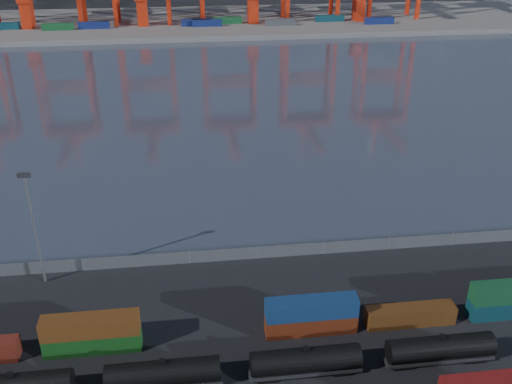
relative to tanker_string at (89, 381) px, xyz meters
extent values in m
plane|color=#303745|center=(20.97, 100.66, -1.94)|extent=(700.00, 700.00, 0.00)
cube|color=#514F4C|center=(20.97, 205.66, -0.95)|extent=(700.00, 70.00, 2.00)
cube|color=#134715|center=(-0.56, 6.95, -0.74)|extent=(11.18, 2.27, 2.42)
cube|color=#5A3012|center=(-0.56, 6.95, 1.68)|extent=(11.18, 2.27, 2.42)
cube|color=#5A1F0D|center=(25.35, 6.95, -0.74)|extent=(11.18, 2.27, 2.42)
cube|color=navy|center=(25.35, 6.95, 1.68)|extent=(11.18, 2.27, 2.42)
cube|color=#4F2A0F|center=(37.94, 6.95, -0.74)|extent=(11.18, 2.27, 2.42)
cube|color=#0B323A|center=(51.30, 6.95, -0.74)|extent=(11.18, 2.27, 2.42)
cylinder|color=black|center=(-7.75, 0.00, 1.70)|extent=(0.75, 0.75, 0.47)
cylinder|color=black|center=(7.75, 0.00, 0.21)|extent=(12.18, 2.72, 2.72)
cylinder|color=black|center=(7.75, 0.00, 1.70)|extent=(0.75, 0.75, 0.47)
cube|color=black|center=(7.75, 0.00, -1.29)|extent=(12.64, 1.87, 0.37)
cube|color=black|center=(11.96, 0.00, -1.67)|extent=(2.34, 1.69, 0.56)
cylinder|color=black|center=(23.25, 0.00, 0.21)|extent=(12.18, 2.72, 2.72)
cylinder|color=black|center=(23.25, 0.00, 1.70)|extent=(0.75, 0.75, 0.47)
cube|color=black|center=(23.25, 0.00, -1.29)|extent=(12.64, 1.87, 0.37)
cube|color=black|center=(19.04, 0.00, -1.67)|extent=(2.34, 1.69, 0.56)
cube|color=black|center=(27.46, 0.00, -1.67)|extent=(2.34, 1.69, 0.56)
cylinder|color=black|center=(38.75, 0.00, 0.21)|extent=(12.18, 2.72, 2.72)
cylinder|color=black|center=(38.75, 0.00, 1.70)|extent=(0.75, 0.75, 0.47)
cube|color=black|center=(38.75, 0.00, -1.29)|extent=(12.64, 1.87, 0.37)
cube|color=black|center=(34.54, 0.00, -1.67)|extent=(2.34, 1.69, 0.56)
cube|color=black|center=(42.96, 0.00, -1.67)|extent=(2.34, 1.69, 0.56)
cube|color=#595B5E|center=(20.97, 23.66, -0.95)|extent=(160.00, 0.06, 2.00)
cylinder|color=slate|center=(-9.03, 23.66, -0.85)|extent=(0.12, 0.12, 2.20)
cylinder|color=slate|center=(0.97, 23.66, -0.85)|extent=(0.12, 0.12, 2.20)
cylinder|color=slate|center=(10.97, 23.66, -0.85)|extent=(0.12, 0.12, 2.20)
cylinder|color=slate|center=(20.97, 23.66, -0.85)|extent=(0.12, 0.12, 2.20)
cylinder|color=slate|center=(30.97, 23.66, -0.85)|extent=(0.12, 0.12, 2.20)
cylinder|color=slate|center=(40.97, 23.66, -0.85)|extent=(0.12, 0.12, 2.20)
cylinder|color=slate|center=(50.97, 23.66, -0.85)|extent=(0.12, 0.12, 2.20)
cylinder|color=slate|center=(-9.03, 21.66, 6.05)|extent=(0.36, 0.36, 16.00)
cube|color=black|center=(-9.03, 21.66, 14.35)|extent=(1.60, 0.40, 0.60)
cube|color=navy|center=(21.63, 190.33, 1.35)|extent=(12.00, 2.44, 2.60)
cube|color=navy|center=(92.32, 186.58, 1.35)|extent=(12.00, 2.44, 2.60)
cube|color=navy|center=(17.33, 191.74, 1.35)|extent=(12.00, 2.44, 2.60)
cube|color=#0C3842|center=(-58.32, 194.13, 1.35)|extent=(12.00, 2.44, 2.60)
cube|color=#3F4244|center=(51.35, 188.36, 1.35)|extent=(12.00, 2.44, 2.60)
cube|color=#144C23|center=(-36.77, 189.85, 1.35)|extent=(12.00, 2.44, 2.60)
cube|color=navy|center=(-23.19, 191.18, 1.35)|extent=(12.00, 2.44, 2.60)
cube|color=#144C23|center=(30.31, 195.14, 1.35)|extent=(12.00, 2.44, 2.60)
cube|color=#0C3842|center=(73.38, 194.48, 1.35)|extent=(12.00, 2.44, 2.60)
cube|color=red|center=(-49.03, 195.66, 5.05)|extent=(4.00, 6.00, 10.00)
cube|color=red|center=(-49.03, 195.66, 10.55)|extent=(5.00, 7.00, 1.20)
cube|color=red|center=(-4.03, 195.66, 5.05)|extent=(4.00, 6.00, 10.00)
cube|color=red|center=(40.97, 195.66, 5.05)|extent=(4.00, 6.00, 10.00)
cube|color=red|center=(85.97, 195.66, 5.05)|extent=(4.00, 6.00, 10.00)
camera|label=1|loc=(11.96, -46.27, 45.04)|focal=40.00mm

